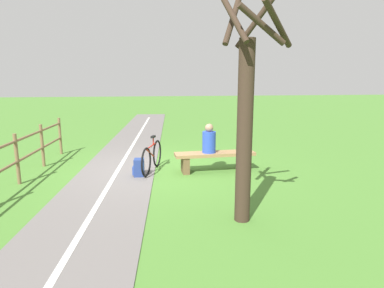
{
  "coord_description": "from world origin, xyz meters",
  "views": [
    {
      "loc": [
        0.19,
        8.25,
        2.28
      ],
      "look_at": [
        -0.79,
        1.79,
        0.99
      ],
      "focal_mm": 30.25,
      "sensor_mm": 36.0,
      "label": 1
    }
  ],
  "objects_px": {
    "person_seated": "(209,140)",
    "backpack": "(139,168)",
    "bicycle": "(152,157)",
    "tree_near_bench": "(246,117)",
    "bench": "(215,158)"
  },
  "relations": [
    {
      "from": "person_seated",
      "to": "backpack",
      "type": "bearing_deg",
      "value": 3.23
    },
    {
      "from": "bicycle",
      "to": "tree_near_bench",
      "type": "bearing_deg",
      "value": 41.44
    },
    {
      "from": "bench",
      "to": "tree_near_bench",
      "type": "relative_size",
      "value": 0.57
    },
    {
      "from": "person_seated",
      "to": "backpack",
      "type": "relative_size",
      "value": 1.7
    },
    {
      "from": "person_seated",
      "to": "backpack",
      "type": "xyz_separation_m",
      "value": [
        1.75,
        0.17,
        -0.59
      ]
    },
    {
      "from": "bench",
      "to": "person_seated",
      "type": "bearing_deg",
      "value": -0.0
    },
    {
      "from": "bench",
      "to": "person_seated",
      "type": "relative_size",
      "value": 2.8
    },
    {
      "from": "bench",
      "to": "backpack",
      "type": "height_order",
      "value": "bench"
    },
    {
      "from": "bench",
      "to": "bicycle",
      "type": "distance_m",
      "value": 1.59
    },
    {
      "from": "backpack",
      "to": "tree_near_bench",
      "type": "bearing_deg",
      "value": 121.61
    },
    {
      "from": "bicycle",
      "to": "bench",
      "type": "bearing_deg",
      "value": 99.35
    },
    {
      "from": "person_seated",
      "to": "tree_near_bench",
      "type": "height_order",
      "value": "tree_near_bench"
    },
    {
      "from": "bicycle",
      "to": "backpack",
      "type": "xyz_separation_m",
      "value": [
        0.33,
        0.41,
        -0.16
      ]
    },
    {
      "from": "bench",
      "to": "backpack",
      "type": "bearing_deg",
      "value": 2.96
    },
    {
      "from": "person_seated",
      "to": "backpack",
      "type": "height_order",
      "value": "person_seated"
    }
  ]
}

